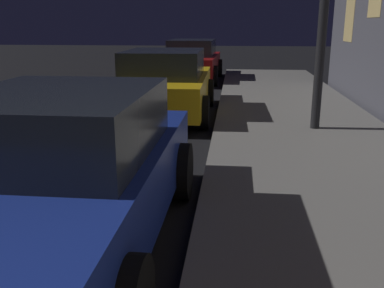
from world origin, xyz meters
name	(u,v)px	position (x,y,z in m)	size (l,w,h in m)	color
car_blue	(60,173)	(2.85, 3.46, 0.71)	(2.06, 4.03, 1.43)	navy
car_yellow_cab	(165,84)	(2.85, 9.28, 0.72)	(2.07, 4.03, 1.43)	gold
car_red	(192,61)	(2.85, 15.38, 0.71)	(2.02, 4.18, 1.43)	maroon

